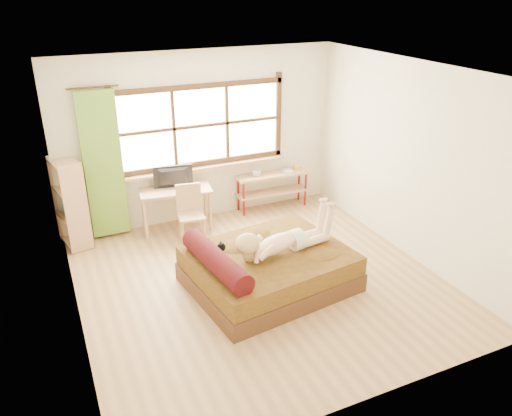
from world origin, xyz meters
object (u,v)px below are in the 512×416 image
chair (190,209)px  pipe_shelf (273,183)px  kitten (213,252)px  woman (282,231)px  bookshelf (70,203)px  bed (266,268)px  desk (176,195)px

chair → pipe_shelf: bearing=24.7°
kitten → chair: size_ratio=0.34×
woman → chair: size_ratio=1.59×
kitten → bookshelf: size_ratio=0.22×
kitten → pipe_shelf: bearing=40.8°
chair → pipe_shelf: 1.70m
kitten → bookshelf: (-1.43, 2.09, 0.07)m
bed → bookshelf: size_ratio=1.61×
bed → kitten: bed is taller
woman → pipe_shelf: bearing=58.8°
bed → kitten: 0.76m
woman → bookshelf: size_ratio=1.02×
desk → bookshelf: 1.54m
kitten → desk: 1.96m
kitten → bookshelf: bearing=116.8°
bed → desk: (-0.58, 2.06, 0.33)m
bed → kitten: bearing=163.3°
kitten → chair: (0.21, 1.58, -0.13)m
chair → bed: bearing=-66.6°
woman → pipe_shelf: woman is taller
pipe_shelf → chair: bearing=-161.3°
kitten → chair: chair is taller
chair → pipe_shelf: (1.63, 0.49, -0.01)m
pipe_shelf → bookshelf: 3.28m
woman → desk: (-0.78, 2.11, -0.19)m
desk → kitten: bearing=-84.8°
bed → bookshelf: (-2.11, 2.19, 0.41)m
kitten → desk: bearing=79.5°
chair → bookshelf: size_ratio=0.64×
woman → bookshelf: (-2.30, 2.24, -0.10)m
kitten → desk: kitten is taller
chair → kitten: bearing=-89.4°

